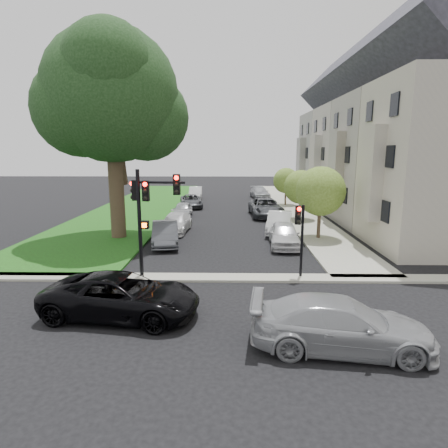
{
  "coord_description": "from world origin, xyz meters",
  "views": [
    {
      "loc": [
        0.32,
        -14.43,
        5.86
      ],
      "look_at": [
        0.0,
        5.0,
        2.0
      ],
      "focal_mm": 30.0,
      "sensor_mm": 36.0,
      "label": 1
    }
  ],
  "objects_px": {
    "car_parked_7": "(183,210)",
    "small_tree_c": "(286,181)",
    "car_parked_1": "(279,223)",
    "car_parked_5": "(165,234)",
    "car_parked_0": "(284,235)",
    "car_cross_near": "(122,296)",
    "car_cross_far": "(341,324)",
    "car_parked_6": "(176,223)",
    "car_parked_8": "(191,201)",
    "car_parked_9": "(196,193)",
    "small_tree_b": "(301,187)",
    "small_tree_a": "(320,191)",
    "traffic_signal_main": "(148,204)",
    "car_parked_4": "(260,193)",
    "eucalyptus": "(110,95)",
    "car_parked_2": "(266,208)",
    "traffic_signal_secondary": "(300,228)"
  },
  "relations": [
    {
      "from": "car_parked_6",
      "to": "car_parked_8",
      "type": "distance_m",
      "value": 11.85
    },
    {
      "from": "small_tree_a",
      "to": "car_parked_0",
      "type": "distance_m",
      "value": 4.02
    },
    {
      "from": "car_parked_5",
      "to": "car_parked_7",
      "type": "relative_size",
      "value": 1.16
    },
    {
      "from": "car_parked_8",
      "to": "small_tree_a",
      "type": "bearing_deg",
      "value": -63.58
    },
    {
      "from": "traffic_signal_main",
      "to": "car_parked_7",
      "type": "relative_size",
      "value": 1.31
    },
    {
      "from": "car_cross_near",
      "to": "car_parked_4",
      "type": "distance_m",
      "value": 34.32
    },
    {
      "from": "car_cross_far",
      "to": "car_parked_0",
      "type": "xyz_separation_m",
      "value": [
        0.03,
        12.13,
        -0.03
      ]
    },
    {
      "from": "small_tree_c",
      "to": "car_parked_2",
      "type": "bearing_deg",
      "value": -112.25
    },
    {
      "from": "eucalyptus",
      "to": "car_parked_8",
      "type": "distance_m",
      "value": 16.67
    },
    {
      "from": "small_tree_c",
      "to": "car_parked_0",
      "type": "relative_size",
      "value": 0.92
    },
    {
      "from": "car_cross_near",
      "to": "car_parked_8",
      "type": "relative_size",
      "value": 1.17
    },
    {
      "from": "car_parked_4",
      "to": "car_parked_5",
      "type": "distance_m",
      "value": 24.5
    },
    {
      "from": "car_parked_0",
      "to": "car_parked_1",
      "type": "xyz_separation_m",
      "value": [
        0.19,
        3.79,
        0.02
      ]
    },
    {
      "from": "car_parked_5",
      "to": "car_parked_6",
      "type": "xyz_separation_m",
      "value": [
        0.11,
        3.76,
        -0.05
      ]
    },
    {
      "from": "car_parked_1",
      "to": "car_parked_5",
      "type": "bearing_deg",
      "value": -144.25
    },
    {
      "from": "small_tree_b",
      "to": "car_parked_2",
      "type": "xyz_separation_m",
      "value": [
        -2.69,
        1.81,
        -2.01
      ]
    },
    {
      "from": "car_parked_6",
      "to": "car_parked_9",
      "type": "xyz_separation_m",
      "value": [
        -0.27,
        18.89,
        0.04
      ]
    },
    {
      "from": "small_tree_c",
      "to": "car_parked_8",
      "type": "height_order",
      "value": "small_tree_c"
    },
    {
      "from": "traffic_signal_main",
      "to": "traffic_signal_secondary",
      "type": "distance_m",
      "value": 6.98
    },
    {
      "from": "small_tree_c",
      "to": "car_parked_0",
      "type": "distance_m",
      "value": 17.45
    },
    {
      "from": "car_parked_4",
      "to": "car_parked_7",
      "type": "bearing_deg",
      "value": -127.23
    },
    {
      "from": "small_tree_a",
      "to": "traffic_signal_main",
      "type": "xyz_separation_m",
      "value": [
        -9.61,
        -7.7,
        0.25
      ]
    },
    {
      "from": "car_parked_0",
      "to": "car_parked_9",
      "type": "bearing_deg",
      "value": 111.92
    },
    {
      "from": "car_cross_near",
      "to": "small_tree_c",
      "type": "bearing_deg",
      "value": -12.07
    },
    {
      "from": "car_parked_0",
      "to": "car_parked_6",
      "type": "bearing_deg",
      "value": 154.95
    },
    {
      "from": "small_tree_a",
      "to": "car_parked_9",
      "type": "relative_size",
      "value": 1.11
    },
    {
      "from": "small_tree_b",
      "to": "small_tree_c",
      "type": "bearing_deg",
      "value": 90.0
    },
    {
      "from": "car_parked_6",
      "to": "car_parked_7",
      "type": "distance_m",
      "value": 6.2
    },
    {
      "from": "car_parked_7",
      "to": "small_tree_c",
      "type": "bearing_deg",
      "value": 33.99
    },
    {
      "from": "small_tree_b",
      "to": "small_tree_c",
      "type": "distance_m",
      "value": 8.39
    },
    {
      "from": "small_tree_c",
      "to": "car_parked_4",
      "type": "bearing_deg",
      "value": 109.35
    },
    {
      "from": "small_tree_c",
      "to": "car_parked_5",
      "type": "relative_size",
      "value": 0.91
    },
    {
      "from": "car_parked_4",
      "to": "car_parked_8",
      "type": "bearing_deg",
      "value": -141.83
    },
    {
      "from": "car_parked_4",
      "to": "car_parked_6",
      "type": "bearing_deg",
      "value": -117.95
    },
    {
      "from": "car_cross_near",
      "to": "car_parked_6",
      "type": "bearing_deg",
      "value": 8.01
    },
    {
      "from": "small_tree_b",
      "to": "car_parked_2",
      "type": "relative_size",
      "value": 0.73
    },
    {
      "from": "car_parked_7",
      "to": "car_parked_8",
      "type": "distance_m",
      "value": 5.66
    },
    {
      "from": "car_cross_near",
      "to": "car_cross_far",
      "type": "xyz_separation_m",
      "value": [
        7.14,
        -2.12,
        0.01
      ]
    },
    {
      "from": "car_cross_far",
      "to": "traffic_signal_secondary",
      "type": "bearing_deg",
      "value": 7.93
    },
    {
      "from": "small_tree_c",
      "to": "car_parked_4",
      "type": "height_order",
      "value": "small_tree_c"
    },
    {
      "from": "car_parked_7",
      "to": "car_parked_2",
      "type": "bearing_deg",
      "value": 2.36
    },
    {
      "from": "small_tree_c",
      "to": "car_parked_1",
      "type": "relative_size",
      "value": 0.87
    },
    {
      "from": "traffic_signal_secondary",
      "to": "car_parked_1",
      "type": "height_order",
      "value": "traffic_signal_secondary"
    },
    {
      "from": "small_tree_b",
      "to": "car_parked_6",
      "type": "xyz_separation_m",
      "value": [
        -9.82,
        -4.78,
        -2.13
      ]
    },
    {
      "from": "eucalyptus",
      "to": "traffic_signal_secondary",
      "type": "xyz_separation_m",
      "value": [
        10.71,
        -7.82,
        -6.82
      ]
    },
    {
      "from": "small_tree_b",
      "to": "car_parked_7",
      "type": "height_order",
      "value": "small_tree_b"
    },
    {
      "from": "eucalyptus",
      "to": "car_parked_0",
      "type": "distance_m",
      "value": 13.92
    },
    {
      "from": "car_parked_0",
      "to": "car_parked_8",
      "type": "height_order",
      "value": "car_parked_0"
    },
    {
      "from": "car_parked_6",
      "to": "car_parked_8",
      "type": "relative_size",
      "value": 0.99
    },
    {
      "from": "small_tree_c",
      "to": "traffic_signal_secondary",
      "type": "xyz_separation_m",
      "value": [
        -2.71,
        -23.0,
        -0.28
      ]
    }
  ]
}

